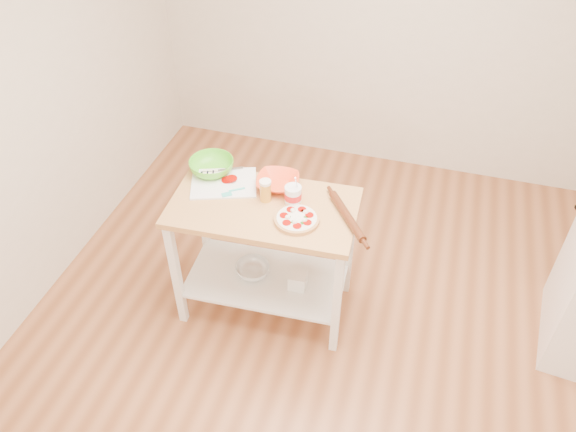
# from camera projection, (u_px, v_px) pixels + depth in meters

# --- Properties ---
(room_shell) EXTENTS (4.04, 4.54, 2.74)m
(room_shell) POSITION_uv_depth(u_px,v_px,m) (332.00, 188.00, 2.74)
(room_shell) COLOR #A5643D
(room_shell) RESTS_ON ground
(prep_island) EXTENTS (1.15, 0.67, 0.90)m
(prep_island) POSITION_uv_depth(u_px,v_px,m) (265.00, 236.00, 3.50)
(prep_island) COLOR tan
(prep_island) RESTS_ON ground
(pizza) EXTENTS (0.26, 0.26, 0.04)m
(pizza) POSITION_uv_depth(u_px,v_px,m) (297.00, 219.00, 3.22)
(pizza) COLOR tan
(pizza) RESTS_ON prep_island
(cutting_board) EXTENTS (0.48, 0.42, 0.04)m
(cutting_board) POSITION_uv_depth(u_px,v_px,m) (223.00, 183.00, 3.49)
(cutting_board) COLOR white
(cutting_board) RESTS_ON prep_island
(spatula) EXTENTS (0.12, 0.13, 0.01)m
(spatula) POSITION_uv_depth(u_px,v_px,m) (232.00, 192.00, 3.41)
(spatula) COLOR #3CC4B5
(spatula) RESTS_ON cutting_board
(knife) EXTENTS (0.24, 0.16, 0.01)m
(knife) POSITION_uv_depth(u_px,v_px,m) (216.00, 171.00, 3.56)
(knife) COLOR silver
(knife) RESTS_ON cutting_board
(orange_bowl) EXTENTS (0.28, 0.28, 0.06)m
(orange_bowl) POSITION_uv_depth(u_px,v_px,m) (278.00, 182.00, 3.45)
(orange_bowl) COLOR #FF4F25
(orange_bowl) RESTS_ON prep_island
(green_bowl) EXTENTS (0.32, 0.32, 0.09)m
(green_bowl) POSITION_uv_depth(u_px,v_px,m) (212.00, 166.00, 3.56)
(green_bowl) COLOR #58C828
(green_bowl) RESTS_ON prep_island
(beer_pint) EXTENTS (0.07, 0.07, 0.14)m
(beer_pint) POSITION_uv_depth(u_px,v_px,m) (266.00, 190.00, 3.33)
(beer_pint) COLOR gold
(beer_pint) RESTS_ON prep_island
(yogurt_tub) EXTENTS (0.10, 0.10, 0.22)m
(yogurt_tub) POSITION_uv_depth(u_px,v_px,m) (293.00, 195.00, 3.31)
(yogurt_tub) COLOR white
(yogurt_tub) RESTS_ON prep_island
(rolling_pin) EXTENTS (0.29, 0.37, 0.05)m
(rolling_pin) POSITION_uv_depth(u_px,v_px,m) (347.00, 216.00, 3.22)
(rolling_pin) COLOR #562813
(rolling_pin) RESTS_ON prep_island
(shelf_glass_bowl) EXTENTS (0.30, 0.30, 0.07)m
(shelf_glass_bowl) POSITION_uv_depth(u_px,v_px,m) (253.00, 270.00, 3.77)
(shelf_glass_bowl) COLOR silver
(shelf_glass_bowl) RESTS_ON prep_island
(shelf_bin) EXTENTS (0.12, 0.12, 0.11)m
(shelf_bin) POSITION_uv_depth(u_px,v_px,m) (298.00, 280.00, 3.67)
(shelf_bin) COLOR white
(shelf_bin) RESTS_ON prep_island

